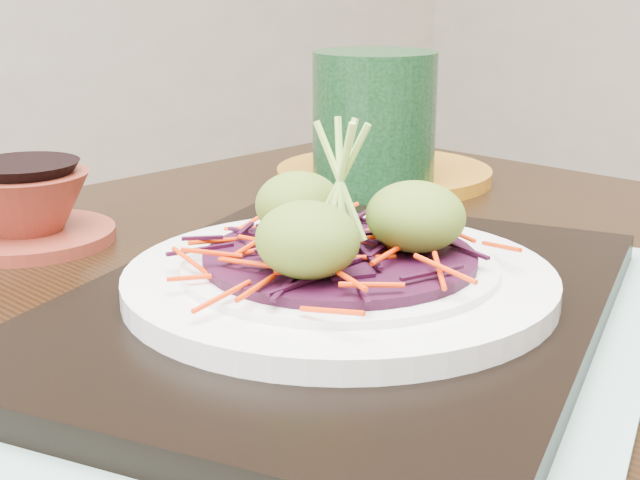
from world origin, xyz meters
TOP-DOWN VIEW (x-y plane):
  - dining_table at (-0.02, 0.11)m, footprint 1.19×0.89m
  - placemat at (0.02, 0.03)m, footprint 0.59×0.55m
  - serving_tray at (0.02, 0.03)m, footprint 0.50×0.46m
  - white_plate at (0.02, 0.03)m, footprint 0.26×0.26m
  - cabbage_bed at (0.02, 0.03)m, footprint 0.17×0.17m
  - carrot_julienne at (0.02, 0.03)m, footprint 0.20×0.20m
  - guacamole_scoops at (0.02, 0.03)m, footprint 0.14×0.13m
  - scallion_garnish at (0.02, 0.03)m, footprint 0.06×0.06m
  - terracotta_bowl_set at (-0.07, 0.32)m, footprint 0.16×0.16m
  - yellow_plate at (0.31, 0.32)m, footprint 0.24×0.24m
  - green_jar at (0.26, 0.28)m, footprint 0.14×0.14m

SIDE VIEW (x-z plane):
  - dining_table at x=-0.02m, z-range 0.25..0.93m
  - placemat at x=0.02m, z-range 0.68..0.68m
  - yellow_plate at x=0.31m, z-range 0.68..0.69m
  - serving_tray at x=0.02m, z-range 0.68..0.70m
  - terracotta_bowl_set at x=-0.07m, z-range 0.68..0.74m
  - white_plate at x=0.02m, z-range 0.70..0.72m
  - cabbage_bed at x=0.02m, z-range 0.72..0.73m
  - carrot_julienne at x=0.02m, z-range 0.73..0.74m
  - guacamole_scoops at x=0.02m, z-range 0.73..0.77m
  - green_jar at x=0.26m, z-range 0.68..0.82m
  - scallion_garnish at x=0.02m, z-range 0.72..0.81m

